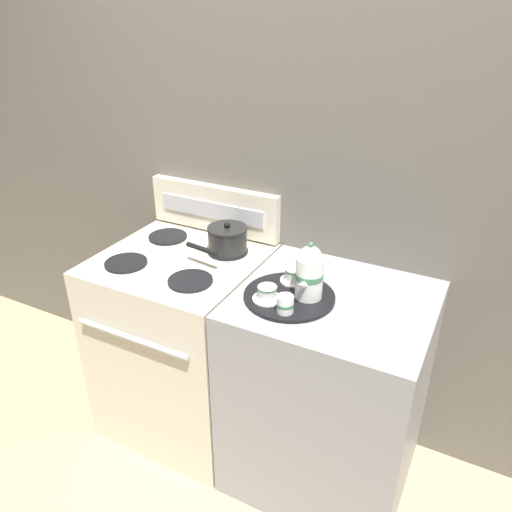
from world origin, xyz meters
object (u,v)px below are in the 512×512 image
Objects in this scene: stove at (185,342)px; serving_tray at (289,296)px; saucepan at (227,239)px; teacup_left at (267,293)px; teapot at (309,272)px; creamer_jug at (285,304)px; teacup_right at (294,275)px.

serving_tray reaches higher than stove.
saucepan is 2.52× the size of teacup_left.
serving_tray is at bearing -163.91° from teapot.
creamer_jug is at bearing -25.40° from teacup_left.
teapot is at bearing 75.24° from creamer_jug.
serving_tray is at bearing -28.95° from saucepan.
stove is at bearing -138.38° from saucepan.
teacup_left is 0.10m from creamer_jug.
creamer_jug reaches higher than teacup_right.
teacup_left is (0.34, -0.29, -0.03)m from saucepan.
teacup_left is 1.71× the size of creamer_jug.
teapot reaches higher than teacup_right.
stove is at bearing 172.36° from serving_tray.
stove is 0.81m from creamer_jug.
saucepan reaches higher than creamer_jug.
teacup_left reaches higher than stove.
teapot is 0.17m from teacup_left.
teapot reaches higher than teacup_left.
stove is 0.73m from teacup_left.
stove is 0.74m from serving_tray.
teapot is at bearing -23.33° from saucepan.
teapot is (0.07, 0.02, 0.11)m from serving_tray.
teacup_right is at bearing 105.19° from creamer_jug.
teacup_left is at bearing -15.98° from stove.
creamer_jug is at bearing -74.81° from teacup_right.
stove is 0.86m from teapot.
creamer_jug is (0.60, -0.19, 0.50)m from stove.
saucepan is at bearing 151.05° from serving_tray.
teacup_right is at bearing -17.72° from saucepan.
teacup_right reaches higher than serving_tray.
stove is at bearing 174.92° from teapot.
serving_tray is (0.40, -0.22, -0.06)m from saucepan.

